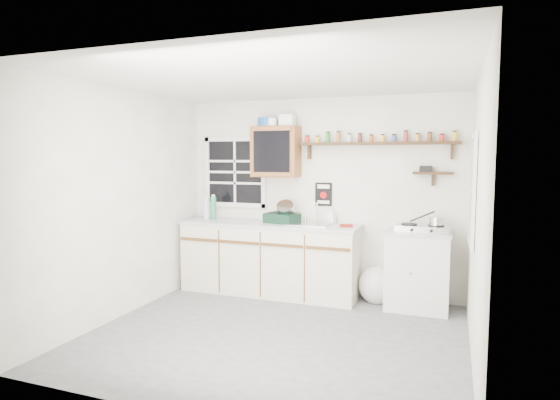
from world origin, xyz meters
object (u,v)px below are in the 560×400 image
(dish_rack, at_px, (283,215))
(hotplate, at_px, (422,228))
(upper_cabinet, at_px, (276,152))
(spice_shelf, at_px, (377,142))
(main_cabinet, at_px, (269,258))
(right_cabinet, at_px, (417,270))

(dish_rack, bearing_deg, hotplate, 12.07)
(upper_cabinet, relative_size, spice_shelf, 0.34)
(main_cabinet, relative_size, dish_rack, 5.07)
(main_cabinet, relative_size, right_cabinet, 2.54)
(upper_cabinet, bearing_deg, main_cabinet, -103.68)
(right_cabinet, xyz_separation_m, dish_rack, (-1.66, 0.02, 0.56))
(right_cabinet, xyz_separation_m, hotplate, (0.04, -0.02, 0.49))
(main_cabinet, xyz_separation_m, dish_rack, (0.17, 0.05, 0.55))
(upper_cabinet, bearing_deg, right_cabinet, -3.76)
(spice_shelf, bearing_deg, hotplate, -20.11)
(main_cabinet, height_order, dish_rack, dish_rack)
(upper_cabinet, bearing_deg, hotplate, -4.29)
(right_cabinet, distance_m, hotplate, 0.50)
(upper_cabinet, distance_m, hotplate, 2.05)
(upper_cabinet, distance_m, dish_rack, 0.83)
(right_cabinet, relative_size, spice_shelf, 0.48)
(spice_shelf, xyz_separation_m, hotplate, (0.57, -0.21, -0.98))
(main_cabinet, distance_m, right_cabinet, 1.84)
(hotplate, bearing_deg, dish_rack, -179.51)
(right_cabinet, height_order, upper_cabinet, upper_cabinet)
(spice_shelf, bearing_deg, dish_rack, -171.81)
(hotplate, bearing_deg, right_cabinet, 156.96)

